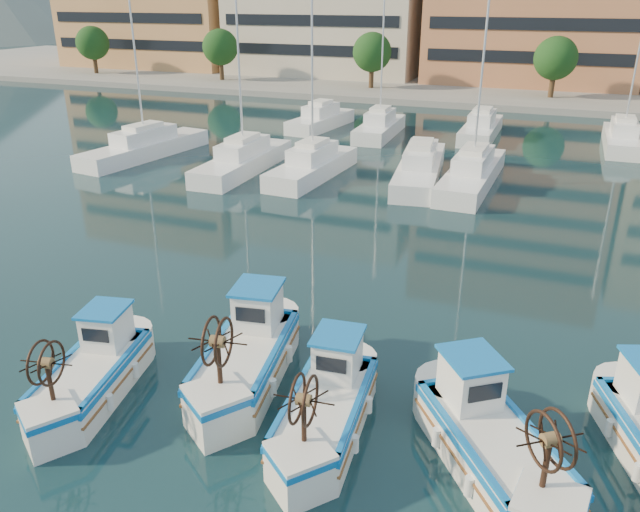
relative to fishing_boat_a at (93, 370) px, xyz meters
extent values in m
plane|color=#17383D|center=(4.64, 0.80, -0.71)|extent=(300.00, 300.00, 0.00)
cube|color=gray|center=(4.64, 67.80, -0.41)|extent=(180.00, 40.00, 0.60)
cylinder|color=#3F2B19|center=(-45.36, 54.30, 0.79)|extent=(0.50, 0.50, 3.00)
sphere|color=#1E4C1B|center=(-45.36, 54.30, 3.49)|extent=(4.00, 4.00, 4.00)
cylinder|color=#3F2B19|center=(-27.36, 54.30, 0.79)|extent=(0.50, 0.50, 3.00)
sphere|color=#1E4C1B|center=(-27.36, 54.30, 3.49)|extent=(4.00, 4.00, 4.00)
cylinder|color=#3F2B19|center=(-9.36, 54.30, 0.79)|extent=(0.50, 0.50, 3.00)
sphere|color=#1E4C1B|center=(-9.36, 54.30, 3.49)|extent=(4.00, 4.00, 4.00)
cylinder|color=#3F2B19|center=(8.64, 54.30, 0.79)|extent=(0.50, 0.50, 3.00)
sphere|color=#1E4C1B|center=(8.64, 54.30, 3.49)|extent=(4.00, 4.00, 4.00)
cube|color=white|center=(-14.53, 22.13, -0.21)|extent=(3.55, 10.17, 1.00)
cylinder|color=silver|center=(-14.53, 22.13, 5.29)|extent=(0.12, 0.12, 11.00)
cube|color=white|center=(-6.98, 21.35, -0.21)|extent=(2.40, 9.41, 1.00)
cylinder|color=silver|center=(-6.98, 21.35, 5.29)|extent=(0.12, 0.12, 11.00)
cube|color=white|center=(-2.69, 21.66, -0.21)|extent=(2.68, 8.34, 1.00)
cylinder|color=silver|center=(-2.69, 21.66, 5.29)|extent=(0.12, 0.12, 11.00)
cube|color=white|center=(3.12, 23.56, -0.21)|extent=(3.59, 10.44, 1.00)
cube|color=white|center=(6.08, 23.41, -0.21)|extent=(2.42, 10.03, 1.00)
cylinder|color=silver|center=(6.08, 23.41, 5.29)|extent=(0.12, 0.12, 11.00)
cube|color=white|center=(-7.48, 35.08, -0.21)|extent=(3.06, 7.85, 1.00)
cube|color=white|center=(-2.33, 33.91, -0.21)|extent=(2.53, 7.88, 1.00)
cylinder|color=silver|center=(-2.33, 33.91, 5.29)|extent=(0.12, 0.12, 11.00)
cube|color=white|center=(4.70, 36.28, -0.21)|extent=(2.27, 8.56, 1.00)
cube|color=white|center=(14.18, 36.23, -0.21)|extent=(2.27, 8.32, 1.00)
cylinder|color=silver|center=(14.18, 36.23, 5.29)|extent=(0.12, 0.12, 11.00)
cube|color=white|center=(0.03, -0.13, -0.23)|extent=(2.39, 4.06, 0.95)
cube|color=#0D64B4|center=(0.03, -0.13, 0.13)|extent=(2.46, 4.18, 0.14)
cube|color=blue|center=(0.03, -0.13, 0.07)|extent=(1.96, 3.61, 0.05)
cube|color=white|center=(-0.20, 0.94, 0.74)|extent=(1.22, 1.36, 1.00)
cube|color=#0D64B4|center=(-0.20, 0.94, 1.28)|extent=(1.38, 1.52, 0.07)
cylinder|color=#331E14|center=(0.37, -1.72, 0.77)|extent=(0.11, 0.11, 1.05)
cylinder|color=brown|center=(0.37, -1.72, 1.33)|extent=(0.34, 0.31, 0.25)
torus|color=#331E14|center=(0.24, -1.75, 1.33)|extent=(0.28, 1.05, 1.06)
torus|color=#331E14|center=(0.50, -1.69, 1.33)|extent=(0.28, 1.05, 1.06)
cube|color=white|center=(3.43, 1.96, -0.17)|extent=(2.55, 4.56, 1.08)
cube|color=#0D64B4|center=(3.43, 1.96, 0.24)|extent=(2.63, 4.69, 0.16)
cube|color=blue|center=(3.43, 1.96, 0.18)|extent=(2.08, 4.06, 0.06)
cube|color=white|center=(3.22, 3.17, 0.93)|extent=(1.34, 1.50, 1.13)
cube|color=#0D64B4|center=(3.22, 3.17, 1.55)|extent=(1.51, 1.68, 0.08)
cylinder|color=#331E14|center=(3.74, 0.14, 0.96)|extent=(0.12, 0.12, 1.19)
cylinder|color=brown|center=(3.74, 0.14, 1.60)|extent=(0.37, 0.34, 0.29)
torus|color=#331E14|center=(3.59, 0.11, 1.60)|extent=(0.27, 1.19, 1.20)
torus|color=#331E14|center=(3.90, 0.17, 1.60)|extent=(0.27, 1.19, 1.20)
cube|color=white|center=(6.20, 0.74, -0.22)|extent=(2.05, 4.06, 0.98)
cube|color=#0D64B4|center=(6.20, 0.74, 0.15)|extent=(2.12, 4.18, 0.15)
cube|color=blue|center=(6.20, 0.74, 0.10)|extent=(1.65, 3.64, 0.06)
cube|color=white|center=(6.09, 1.85, 0.78)|extent=(1.14, 1.31, 1.03)
cube|color=#0D64B4|center=(6.09, 1.85, 1.34)|extent=(1.29, 1.46, 0.07)
cylinder|color=#331E14|center=(6.36, -0.93, 0.81)|extent=(0.11, 0.11, 1.08)
cylinder|color=brown|center=(6.36, -0.93, 1.39)|extent=(0.32, 0.29, 0.26)
torus|color=#331E14|center=(6.23, -0.94, 1.39)|extent=(0.17, 1.09, 1.09)
torus|color=#331E14|center=(6.50, -0.92, 1.39)|extent=(0.17, 1.09, 1.09)
cube|color=white|center=(10.05, 0.89, -0.19)|extent=(3.89, 4.39, 1.04)
cube|color=#0D64B4|center=(10.05, 0.89, 0.20)|extent=(4.01, 4.52, 0.16)
cube|color=blue|center=(10.05, 0.89, 0.14)|extent=(3.33, 3.82, 0.06)
cube|color=white|center=(9.34, 1.84, 0.87)|extent=(1.64, 1.68, 1.09)
cube|color=#0D64B4|center=(9.34, 1.84, 1.46)|extent=(1.84, 1.88, 0.08)
cylinder|color=#331E14|center=(11.10, -0.54, 0.90)|extent=(0.12, 0.12, 1.14)
cylinder|color=brown|center=(11.10, -0.54, 1.51)|extent=(0.42, 0.41, 0.28)
torus|color=#331E14|center=(10.98, -0.63, 1.51)|extent=(0.74, 0.97, 1.15)
torus|color=#331E14|center=(11.22, -0.46, 1.51)|extent=(0.74, 0.97, 1.15)
camera|label=1|loc=(10.57, -10.63, 9.02)|focal=35.00mm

